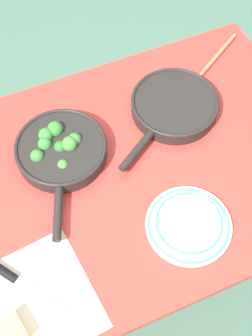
{
  "coord_description": "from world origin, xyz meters",
  "views": [
    {
      "loc": [
        0.28,
        0.64,
        1.94
      ],
      "look_at": [
        0.0,
        0.0,
        0.77
      ],
      "focal_mm": 50.0,
      "sensor_mm": 36.0,
      "label": 1
    }
  ],
  "objects_px": {
    "skillet_broccoli": "(61,150)",
    "grater_knife": "(19,282)",
    "wooden_spoon": "(198,79)",
    "skillet_eggs": "(174,106)",
    "dinner_plate_stack": "(189,224)",
    "cheese_block": "(5,335)"
  },
  "relations": [
    {
      "from": "cheese_block",
      "to": "dinner_plate_stack",
      "type": "xyz_separation_m",
      "value": [
        -0.54,
        -0.08,
        -0.01
      ]
    },
    {
      "from": "skillet_eggs",
      "to": "cheese_block",
      "type": "distance_m",
      "value": 0.83
    },
    {
      "from": "wooden_spoon",
      "to": "dinner_plate_stack",
      "type": "relative_size",
      "value": 1.54
    },
    {
      "from": "skillet_broccoli",
      "to": "cheese_block",
      "type": "height_order",
      "value": "skillet_broccoli"
    },
    {
      "from": "wooden_spoon",
      "to": "cheese_block",
      "type": "bearing_deg",
      "value": 3.21
    },
    {
      "from": "dinner_plate_stack",
      "to": "cheese_block",
      "type": "bearing_deg",
      "value": 8.83
    },
    {
      "from": "skillet_broccoli",
      "to": "skillet_eggs",
      "type": "xyz_separation_m",
      "value": [
        -0.38,
        -0.02,
        -0.0
      ]
    },
    {
      "from": "skillet_broccoli",
      "to": "dinner_plate_stack",
      "type": "height_order",
      "value": "skillet_broccoli"
    },
    {
      "from": "wooden_spoon",
      "to": "dinner_plate_stack",
      "type": "height_order",
      "value": "dinner_plate_stack"
    },
    {
      "from": "skillet_eggs",
      "to": "cheese_block",
      "type": "relative_size",
      "value": 3.59
    },
    {
      "from": "wooden_spoon",
      "to": "skillet_eggs",
      "type": "bearing_deg",
      "value": 2.01
    },
    {
      "from": "skillet_broccoli",
      "to": "grater_knife",
      "type": "height_order",
      "value": "skillet_broccoli"
    },
    {
      "from": "wooden_spoon",
      "to": "grater_knife",
      "type": "xyz_separation_m",
      "value": [
        0.75,
        0.43,
        0.0
      ]
    },
    {
      "from": "skillet_broccoli",
      "to": "grater_knife",
      "type": "relative_size",
      "value": 1.75
    },
    {
      "from": "grater_knife",
      "to": "dinner_plate_stack",
      "type": "xyz_separation_m",
      "value": [
        -0.48,
        0.03,
        0.0
      ]
    },
    {
      "from": "grater_knife",
      "to": "dinner_plate_stack",
      "type": "distance_m",
      "value": 0.48
    },
    {
      "from": "skillet_broccoli",
      "to": "wooden_spoon",
      "type": "bearing_deg",
      "value": 122.75
    },
    {
      "from": "skillet_eggs",
      "to": "grater_knife",
      "type": "height_order",
      "value": "skillet_eggs"
    },
    {
      "from": "grater_knife",
      "to": "cheese_block",
      "type": "xyz_separation_m",
      "value": [
        0.07,
        0.12,
        0.01
      ]
    },
    {
      "from": "skillet_eggs",
      "to": "dinner_plate_stack",
      "type": "relative_size",
      "value": 1.65
    },
    {
      "from": "skillet_eggs",
      "to": "dinner_plate_stack",
      "type": "distance_m",
      "value": 0.4
    },
    {
      "from": "skillet_broccoli",
      "to": "dinner_plate_stack",
      "type": "xyz_separation_m",
      "value": [
        -0.24,
        0.36,
        -0.02
      ]
    }
  ]
}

